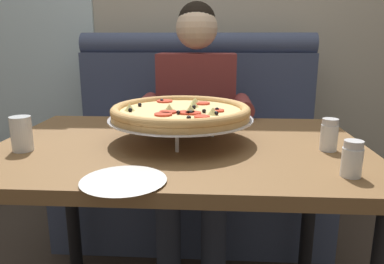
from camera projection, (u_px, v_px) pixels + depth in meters
The scene contains 9 objects.
booth_bench at pixel (195, 159), 2.21m from camera, with size 1.45×0.78×1.13m.
dining_table at pixel (180, 169), 1.28m from camera, with size 1.23×0.84×0.75m.
diner_main at pixel (196, 117), 1.87m from camera, with size 0.54×0.64×1.27m.
pizza at pixel (180, 113), 1.26m from camera, with size 0.49×0.49×0.13m.
shaker_pepper_flakes at pixel (352, 161), 0.94m from camera, with size 0.05×0.05×0.10m.
shaker_oregano at pixel (329, 137), 1.16m from camera, with size 0.05×0.05×0.10m.
plate_near_left at pixel (123, 178), 0.91m from camera, with size 0.21×0.21×0.02m.
drinking_glass at pixel (22, 136), 1.16m from camera, with size 0.07×0.07×0.11m.
patio_chair at pixel (70, 106), 3.23m from camera, with size 0.43×0.43×0.86m.
Camera 1 is at (0.12, -1.20, 1.09)m, focal length 34.60 mm.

